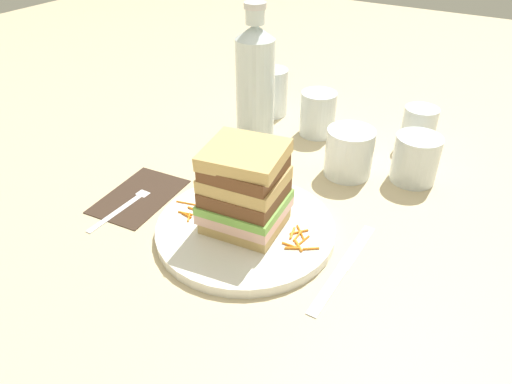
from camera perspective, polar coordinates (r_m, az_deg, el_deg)
ground_plane at (r=0.70m, az=1.11°, el=-4.46°), size 3.00×3.00×0.00m
main_plate at (r=0.69m, az=-1.28°, el=-4.48°), size 0.26×0.26×0.02m
sandwich at (r=0.65m, az=-1.35°, el=0.32°), size 0.12×0.11×0.13m
carrot_shred_0 at (r=0.71m, az=-6.03°, el=-2.85°), size 0.03×0.01×0.00m
carrot_shred_1 at (r=0.71m, az=-8.53°, el=-2.54°), size 0.02×0.01×0.00m
carrot_shred_2 at (r=0.71m, az=-8.42°, el=-2.78°), size 0.02×0.01×0.00m
carrot_shred_3 at (r=0.74m, az=-8.49°, el=-1.31°), size 0.03×0.01×0.00m
carrot_shred_4 at (r=0.72m, az=-7.39°, el=-2.11°), size 0.03×0.00×0.00m
carrot_shred_5 at (r=0.72m, az=-5.63°, el=-2.07°), size 0.02×0.01×0.00m
carrot_shred_6 at (r=0.71m, az=-8.12°, el=-3.04°), size 0.01×0.02×0.00m
carrot_shred_7 at (r=0.65m, az=5.15°, el=-6.47°), size 0.02×0.02×0.00m
carrot_shred_8 at (r=0.65m, az=4.49°, el=-6.77°), size 0.02×0.01×0.00m
carrot_shred_9 at (r=0.67m, az=5.29°, el=-4.76°), size 0.02×0.02×0.00m
carrot_shred_10 at (r=0.66m, az=5.59°, el=-6.01°), size 0.01×0.03×0.00m
carrot_shred_11 at (r=0.67m, az=4.43°, el=-4.97°), size 0.01×0.02×0.00m
carrot_shred_12 at (r=0.67m, az=5.06°, el=-5.28°), size 0.00×0.03×0.00m
carrot_shred_13 at (r=0.68m, az=5.60°, el=-4.68°), size 0.02×0.03×0.00m
carrot_shred_14 at (r=0.65m, az=4.09°, el=-6.43°), size 0.02×0.00×0.00m
carrot_shred_15 at (r=0.65m, az=6.67°, el=-6.81°), size 0.02×0.02×0.00m
napkin_dark at (r=0.79m, az=-13.91°, el=-0.46°), size 0.11×0.16×0.00m
fork at (r=0.78m, az=-15.04°, el=-1.07°), size 0.02×0.17×0.00m
knife at (r=0.65m, az=10.34°, el=-9.16°), size 0.02×0.20×0.00m
juice_glass at (r=0.83m, az=11.15°, el=4.41°), size 0.08×0.08×0.08m
water_bottle at (r=0.90m, az=-0.10°, el=13.06°), size 0.07×0.07×0.26m
empty_tumbler_0 at (r=0.94m, az=19.04°, el=7.28°), size 0.06×0.06×0.08m
empty_tumbler_1 at (r=0.95m, az=7.49°, el=9.38°), size 0.07×0.07×0.09m
empty_tumbler_2 at (r=1.03m, az=1.88°, el=11.99°), size 0.07×0.07×0.10m
empty_tumbler_3 at (r=0.84m, az=18.74°, el=3.83°), size 0.08×0.08×0.08m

